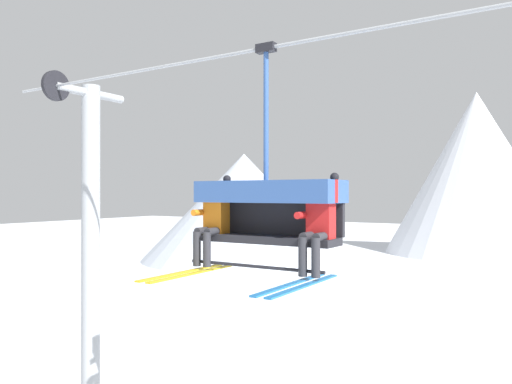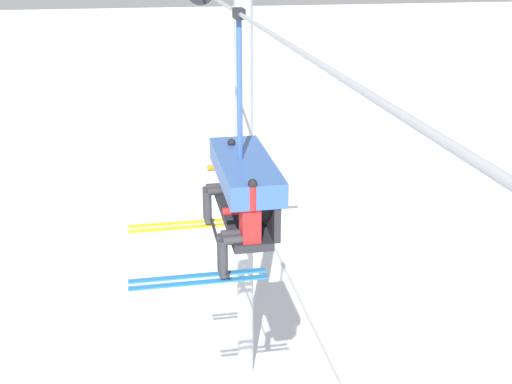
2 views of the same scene
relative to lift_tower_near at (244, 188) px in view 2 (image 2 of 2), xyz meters
The scene contains 5 objects.
lift_tower_near is the anchor object (origin of this frame).
lift_cable 7.86m from the lift_tower_near, ahead, with size 15.49×0.05×0.05m.
chairlift_chair 4.94m from the lift_tower_near, ahead, with size 2.07×0.74×3.02m.
skier_orange 4.13m from the lift_tower_near, 14.02° to the right, with size 0.48×1.70×1.34m.
skier_red 5.65m from the lift_tower_near, ahead, with size 0.48×1.70×1.34m.
Camera 2 is at (6.26, -2.03, 9.27)m, focal length 45.00 mm.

